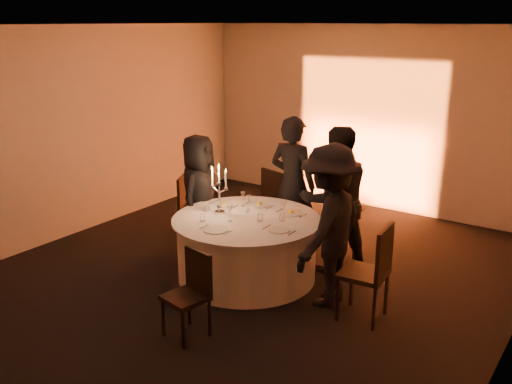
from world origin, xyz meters
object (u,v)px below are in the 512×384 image
Objects in this scene: chair_right at (372,267)px; chair_front at (191,289)px; chair_left at (189,203)px; guest_right at (329,226)px; guest_back_right at (335,200)px; coffee_cup at (207,208)px; candelabra at (219,196)px; guest_left at (199,195)px; chair_back_right at (341,213)px; banquet_table at (247,248)px; chair_back_left at (278,199)px; guest_back_left at (293,184)px.

chair_right is 1.21× the size of chair_front.
guest_right is (2.65, -0.73, 0.41)m from chair_left.
chair_front is 0.47× the size of guest_back_right.
candelabra is (0.18, 0.02, 0.19)m from coffee_cup.
chair_front is 2.15m from guest_left.
chair_left is at bearing -8.01° from chair_back_right.
chair_back_left reaches higher than banquet_table.
chair_back_right is 1.20× the size of chair_front.
guest_back_right is at bearing 169.39° from chair_back_left.
chair_front is (-1.37, -1.28, -0.11)m from chair_right.
banquet_table is 0.97× the size of guest_back_left.
chair_back_right is 1.71m from candelabra.
guest_back_left reaches higher than chair_front.
banquet_table is at bearing -98.38° from chair_right.
chair_back_left is 2.87m from chair_front.
chair_left is 0.84× the size of chair_right.
coffee_cup is at bearing 65.56° from guest_back_left.
candelabra is (-0.37, -1.13, 0.06)m from guest_back_left.
guest_back_right is at bearing 35.30° from candelabra.
chair_back_left is 9.27× the size of coffee_cup.
guest_left is (-0.99, 0.29, 0.43)m from banquet_table.
candelabra is at bearing 128.34° from chair_front.
chair_front is 1.65m from guest_right.
chair_back_right is 0.60m from guest_back_right.
guest_back_left is 1.02× the size of guest_right.
banquet_table is at bearing 113.64° from chair_front.
guest_left reaches higher than chair_back_right.
guest_back_left reaches higher than banquet_table.
guest_right is at bearing 70.55° from chair_front.
chair_right is 2.26m from coffee_cup.
coffee_cup is (-0.55, -1.15, -0.13)m from guest_back_left.
chair_right is 1.68× the size of candelabra.
banquet_table is 0.99× the size of guest_right.
candelabra is at bearing -149.40° from chair_left.
guest_back_right is at bearing 32.27° from coffee_cup.
chair_back_left is at bearing -43.96° from guest_left.
guest_left is at bearing -99.76° from guest_right.
guest_right is at bearing 87.41° from chair_back_right.
guest_back_left is 1.00× the size of guest_back_right.
banquet_table is 1.24m from guest_back_left.
guest_left is at bearing 77.91° from chair_back_left.
guest_back_left reaches higher than guest_right.
guest_back_left is (-0.02, 1.11, 0.54)m from banquet_table.
chair_back_right is at bearing -116.77° from guest_back_right.
guest_left is at bearing 138.75° from chair_front.
guest_back_left reaches higher than candelabra.
coffee_cup is at bearing 99.09° from chair_back_left.
guest_right reaches higher than candelabra.
guest_left is 0.88× the size of guest_back_right.
guest_right is at bearing -1.17° from banquet_table.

